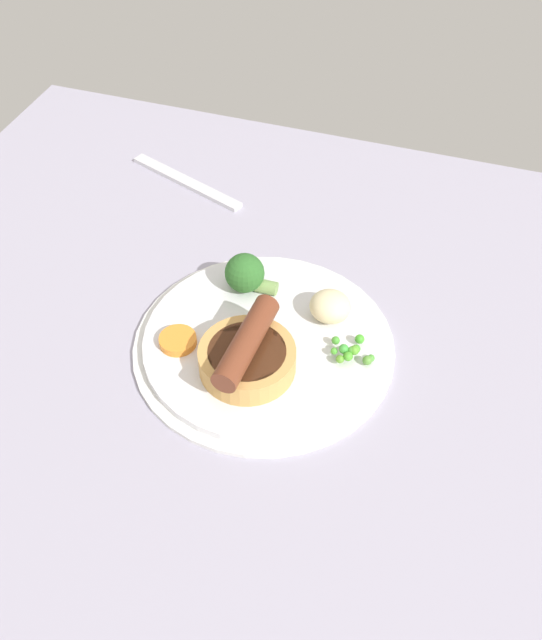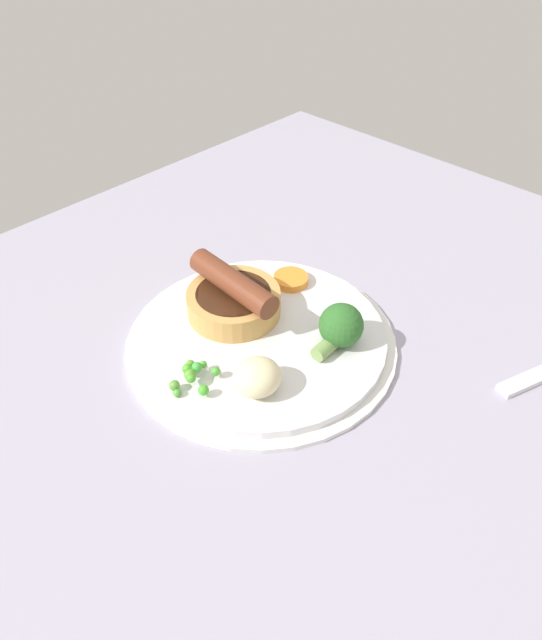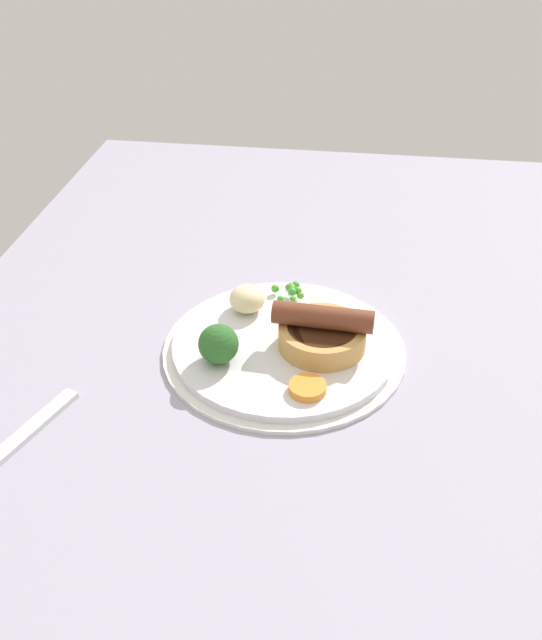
% 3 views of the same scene
% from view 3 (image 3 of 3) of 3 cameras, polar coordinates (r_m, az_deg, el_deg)
% --- Properties ---
extents(dining_table, '(1.10, 0.80, 0.03)m').
position_cam_3_polar(dining_table, '(0.86, 0.60, -0.97)').
color(dining_table, '#9E99AD').
rests_on(dining_table, ground).
extents(dinner_plate, '(0.27, 0.27, 0.01)m').
position_cam_3_polar(dinner_plate, '(0.80, 1.04, -2.18)').
color(dinner_plate, silver).
rests_on(dinner_plate, dining_table).
extents(sausage_pudding, '(0.10, 0.11, 0.05)m').
position_cam_3_polar(sausage_pudding, '(0.78, 4.12, -0.95)').
color(sausage_pudding, tan).
rests_on(sausage_pudding, dinner_plate).
extents(pea_pile, '(0.05, 0.04, 0.02)m').
position_cam_3_polar(pea_pile, '(0.87, 1.57, 2.41)').
color(pea_pile, green).
rests_on(pea_pile, dinner_plate).
extents(broccoli_floret_near, '(0.06, 0.04, 0.04)m').
position_cam_3_polar(broccoli_floret_near, '(0.76, -4.20, -1.92)').
color(broccoli_floret_near, '#2D6628').
rests_on(broccoli_floret_near, dinner_plate).
extents(potato_chunk_0, '(0.05, 0.04, 0.03)m').
position_cam_3_polar(potato_chunk_0, '(0.84, -1.97, 1.53)').
color(potato_chunk_0, beige).
rests_on(potato_chunk_0, dinner_plate).
extents(carrot_slice_0, '(0.04, 0.04, 0.01)m').
position_cam_3_polar(carrot_slice_0, '(0.73, 2.94, -5.43)').
color(carrot_slice_0, orange).
rests_on(carrot_slice_0, dinner_plate).
extents(fork, '(0.17, 0.08, 0.01)m').
position_cam_3_polar(fork, '(0.73, -20.16, -9.53)').
color(fork, silver).
rests_on(fork, dining_table).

